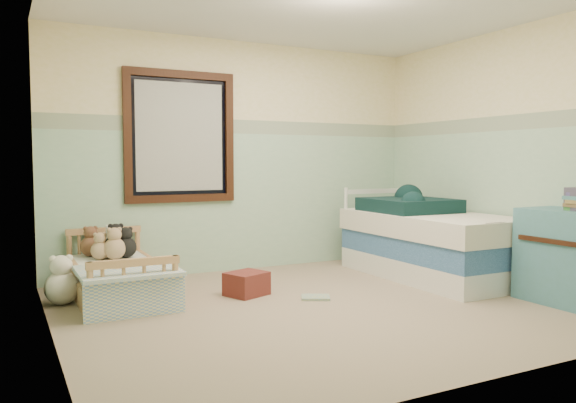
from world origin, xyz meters
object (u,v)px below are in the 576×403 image
twin_bed_frame (431,267)px  plush_floor_cream (62,288)px  plush_floor_tan (119,293)px  red_pillow (247,284)px  floor_book (316,297)px  toddler_bed_frame (118,287)px  dresser (571,257)px

twin_bed_frame → plush_floor_cream: bearing=171.1°
plush_floor_tan → red_pillow: 1.10m
twin_bed_frame → plush_floor_tan: bearing=176.1°
plush_floor_tan → floor_book: size_ratio=1.00×
plush_floor_tan → floor_book: plush_floor_tan is taller
plush_floor_cream → plush_floor_tan: plush_floor_cream is taller
toddler_bed_frame → dresser: size_ratio=1.78×
plush_floor_cream → floor_book: bearing=-21.9°
twin_bed_frame → toddler_bed_frame: bearing=169.3°
toddler_bed_frame → plush_floor_cream: (-0.46, -0.03, 0.05)m
plush_floor_cream → dresser: dresser is taller
twin_bed_frame → dresser: size_ratio=2.40×
dresser → red_pillow: 2.77m
red_pillow → floor_book: (0.48, -0.40, -0.09)m
dresser → plush_floor_cream: bearing=153.1°
dresser → red_pillow: dresser is taller
toddler_bed_frame → twin_bed_frame: twin_bed_frame is taller
floor_book → plush_floor_cream: bearing=-173.7°
plush_floor_cream → red_pillow: plush_floor_cream is taller
toddler_bed_frame → red_pillow: (1.04, -0.43, 0.01)m
twin_bed_frame → red_pillow: twin_bed_frame is taller
plush_floor_cream → plush_floor_tan: bearing=-39.9°
toddler_bed_frame → floor_book: (1.52, -0.82, -0.08)m
toddler_bed_frame → plush_floor_cream: bearing=-176.5°
plush_floor_tan → dresser: 3.76m
plush_floor_tan → twin_bed_frame: 3.11m
plush_floor_cream → dresser: bearing=-26.9°
toddler_bed_frame → red_pillow: size_ratio=4.26×
toddler_bed_frame → floor_book: size_ratio=5.76×
red_pillow → floor_book: size_ratio=1.35×
plush_floor_tan → plush_floor_cream: bearing=140.1°
floor_book → toddler_bed_frame: bearing=179.7°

